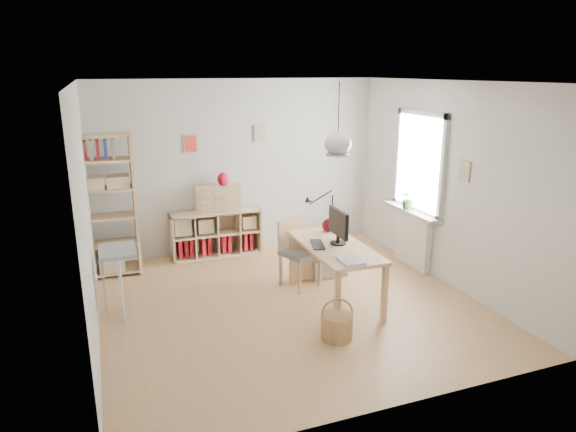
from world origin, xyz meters
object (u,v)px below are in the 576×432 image
object	(u,v)px
desk	(335,253)
monitor	(338,225)
drawer_chest	(218,199)
cube_shelf	(215,236)
storage_chest	(324,261)
chair	(297,249)
tall_bookshelf	(105,200)

from	to	relation	value
desk	monitor	world-z (taller)	monitor
desk	drawer_chest	distance (m)	2.40
cube_shelf	drawer_chest	world-z (taller)	drawer_chest
storage_chest	drawer_chest	world-z (taller)	drawer_chest
desk	chair	distance (m)	0.72
cube_shelf	monitor	distance (m)	2.54
tall_bookshelf	storage_chest	distance (m)	3.18
desk	cube_shelf	bearing A→B (deg)	114.61
cube_shelf	tall_bookshelf	bearing A→B (deg)	-169.81
desk	drawer_chest	world-z (taller)	drawer_chest
chair	storage_chest	xyz separation A→B (m)	(0.51, 0.23, -0.33)
desk	monitor	xyz separation A→B (m)	(0.06, 0.04, 0.34)
chair	tall_bookshelf	bearing A→B (deg)	130.25
desk	chair	size ratio (longest dim) A/B	1.67
desk	storage_chest	xyz separation A→B (m)	(0.28, 0.90, -0.47)
cube_shelf	monitor	bearing A→B (deg)	-63.74
desk	monitor	size ratio (longest dim) A/B	3.01
cube_shelf	chair	xyz separation A→B (m)	(0.79, -1.56, 0.21)
drawer_chest	monitor	bearing A→B (deg)	-58.79
cube_shelf	monitor	size ratio (longest dim) A/B	2.81
drawer_chest	chair	bearing A→B (deg)	-58.77
cube_shelf	monitor	world-z (taller)	monitor
drawer_chest	cube_shelf	bearing A→B (deg)	154.82
desk	tall_bookshelf	distance (m)	3.27
storage_chest	chair	bearing A→B (deg)	-157.76
cube_shelf	tall_bookshelf	size ratio (longest dim) A/B	0.70
chair	storage_chest	size ratio (longest dim) A/B	1.46
monitor	storage_chest	bearing A→B (deg)	77.57
desk	storage_chest	distance (m)	1.05
chair	monitor	bearing A→B (deg)	-85.97
desk	cube_shelf	distance (m)	2.48
cube_shelf	chair	bearing A→B (deg)	-63.30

